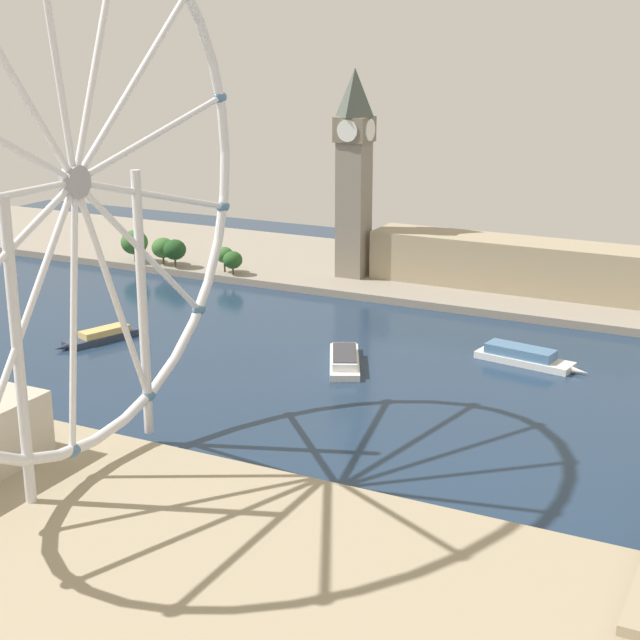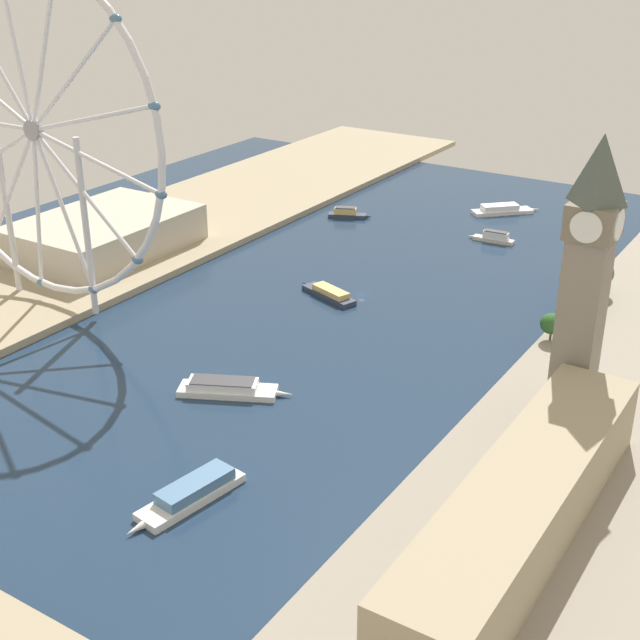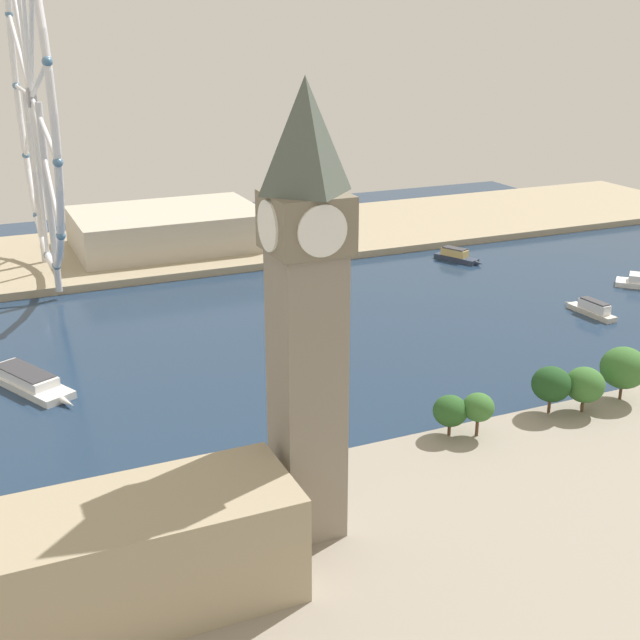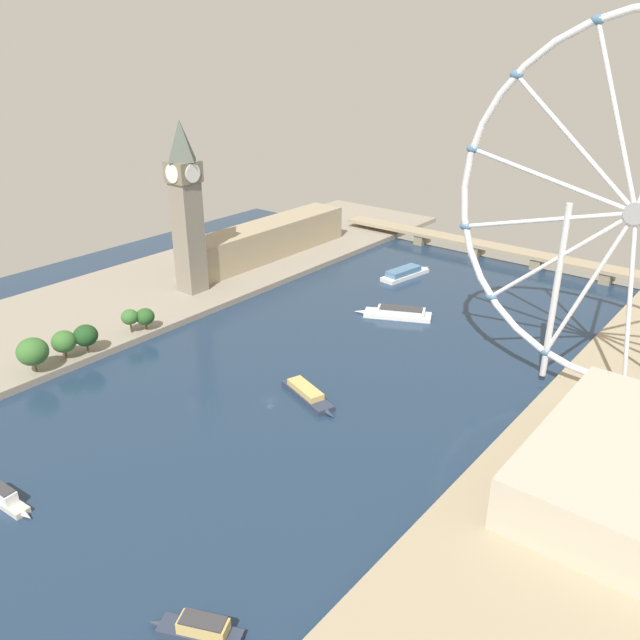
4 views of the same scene
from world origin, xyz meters
name	(u,v)px [view 4 (image 4 of 4)]	position (x,y,z in m)	size (l,w,h in m)	color
ground_plane	(270,400)	(0.00, 0.00, 0.00)	(414.65, 414.65, 0.00)	#1E334C
riverbank_left	(82,315)	(-122.32, 0.00, 1.50)	(90.00, 520.00, 3.00)	gray
riverbank_right	(618,549)	(122.32, 0.00, 1.50)	(90.00, 520.00, 3.00)	tan
clock_tower	(186,206)	(-102.76, 52.50, 47.11)	(14.40, 14.40, 84.95)	gray
parliament_block	(267,240)	(-112.37, 119.06, 12.87)	(22.00, 117.12, 19.75)	tan
tree_row_embankment	(75,338)	(-82.30, -26.95, 10.90)	(12.73, 61.77, 14.25)	#513823
ferris_wheel	(636,215)	(94.08, 76.49, 69.58)	(126.33, 3.20, 129.78)	silver
river_bridge	(507,251)	(0.00, 207.49, 6.18)	(226.65, 13.26, 8.08)	tan
tour_boat_1	(307,394)	(9.72, 9.90, 1.80)	(30.98, 15.01, 4.28)	#2D384C
tour_boat_2	(405,273)	(-32.50, 145.32, 2.28)	(13.77, 37.11, 5.30)	white
tour_boat_3	(200,629)	(57.53, -84.45, 2.21)	(22.07, 12.89, 5.53)	#2D384C
tour_boat_4	(398,313)	(-4.90, 95.09, 2.08)	(35.81, 22.15, 4.87)	white
tour_boat_5	(3,497)	(-20.35, -89.63, 2.24)	(22.93, 5.72, 5.50)	beige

